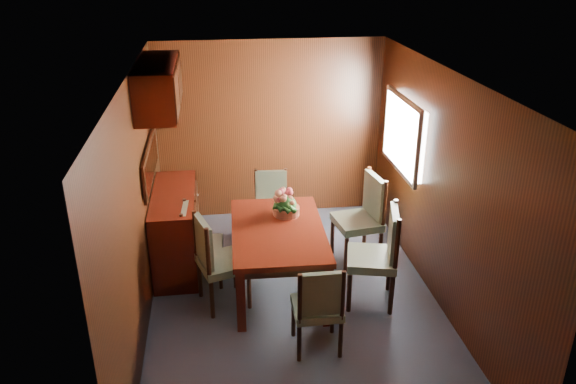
{
  "coord_description": "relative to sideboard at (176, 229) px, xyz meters",
  "views": [
    {
      "loc": [
        -0.74,
        -4.93,
        3.46
      ],
      "look_at": [
        0.0,
        0.52,
        1.05
      ],
      "focal_mm": 35.0,
      "sensor_mm": 36.0,
      "label": 1
    }
  ],
  "objects": [
    {
      "name": "ground",
      "position": [
        1.25,
        -1.0,
        -0.45
      ],
      "size": [
        4.5,
        4.5,
        0.0
      ],
      "primitive_type": "plane",
      "color": "#353C49",
      "rests_on": "ground"
    },
    {
      "name": "room_shell",
      "position": [
        1.15,
        -0.67,
        1.18
      ],
      "size": [
        3.06,
        4.52,
        2.41
      ],
      "color": "black",
      "rests_on": "ground"
    },
    {
      "name": "sideboard",
      "position": [
        0.0,
        0.0,
        0.0
      ],
      "size": [
        0.48,
        1.4,
        0.9
      ],
      "primitive_type": "cube",
      "color": "#360D06",
      "rests_on": "ground"
    },
    {
      "name": "dining_table",
      "position": [
        1.11,
        -0.69,
        0.18
      ],
      "size": [
        1.02,
        1.59,
        0.73
      ],
      "rotation": [
        0.0,
        0.0,
        -0.03
      ],
      "color": "#360D06",
      "rests_on": "ground"
    },
    {
      "name": "chair_left_near",
      "position": [
        0.44,
        -0.92,
        0.12
      ],
      "size": [
        0.58,
        0.6,
        1.02
      ],
      "rotation": [
        0.0,
        0.0,
        -1.27
      ],
      "color": "black",
      "rests_on": "ground"
    },
    {
      "name": "chair_left_far",
      "position": [
        0.24,
        -0.42,
        0.06
      ],
      "size": [
        0.44,
        0.46,
        0.92
      ],
      "rotation": [
        0.0,
        0.0,
        -1.62
      ],
      "color": "black",
      "rests_on": "ground"
    },
    {
      "name": "chair_right_near",
      "position": [
        2.12,
        -1.08,
        0.15
      ],
      "size": [
        0.6,
        0.62,
        1.08
      ],
      "rotation": [
        0.0,
        0.0,
        1.33
      ],
      "color": "black",
      "rests_on": "ground"
    },
    {
      "name": "chair_right_far",
      "position": [
        2.18,
        -0.21,
        0.15
      ],
      "size": [
        0.56,
        0.58,
        1.09
      ],
      "rotation": [
        0.0,
        0.0,
        1.72
      ],
      "color": "black",
      "rests_on": "ground"
    },
    {
      "name": "chair_head",
      "position": [
        1.35,
        -1.8,
        0.06
      ],
      "size": [
        0.44,
        0.42,
        0.92
      ],
      "rotation": [
        0.0,
        0.0,
        -0.0
      ],
      "color": "black",
      "rests_on": "ground"
    },
    {
      "name": "chair_foot",
      "position": [
        1.17,
        0.46,
        0.06
      ],
      "size": [
        0.45,
        0.44,
        0.91
      ],
      "rotation": [
        0.0,
        0.0,
        3.08
      ],
      "color": "black",
      "rests_on": "ground"
    },
    {
      "name": "flower_centerpiece",
      "position": [
        1.25,
        -0.36,
        0.43
      ],
      "size": [
        0.32,
        0.32,
        0.32
      ],
      "color": "#B85838",
      "rests_on": "dining_table"
    }
  ]
}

